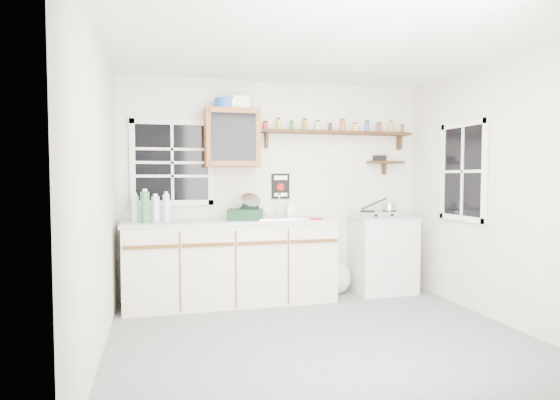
{
  "coord_description": "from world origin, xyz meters",
  "views": [
    {
      "loc": [
        -1.35,
        -3.77,
        1.41
      ],
      "look_at": [
        -0.23,
        0.55,
        1.17
      ],
      "focal_mm": 30.0,
      "sensor_mm": 36.0,
      "label": 1
    }
  ],
  "objects_px": {
    "upper_cabinet": "(232,138)",
    "spice_shelf": "(337,132)",
    "main_cabinet": "(231,261)",
    "right_cabinet": "(382,254)",
    "hotplate": "(378,214)",
    "dish_rack": "(247,211)"
  },
  "relations": [
    {
      "from": "upper_cabinet",
      "to": "spice_shelf",
      "type": "relative_size",
      "value": 0.34
    },
    {
      "from": "main_cabinet",
      "to": "spice_shelf",
      "type": "bearing_deg",
      "value": 9.23
    },
    {
      "from": "main_cabinet",
      "to": "right_cabinet",
      "type": "bearing_deg",
      "value": 0.79
    },
    {
      "from": "upper_cabinet",
      "to": "hotplate",
      "type": "xyz_separation_m",
      "value": [
        1.73,
        -0.14,
        -0.88
      ]
    },
    {
      "from": "dish_rack",
      "to": "hotplate",
      "type": "height_order",
      "value": "dish_rack"
    },
    {
      "from": "main_cabinet",
      "to": "right_cabinet",
      "type": "xyz_separation_m",
      "value": [
        1.83,
        0.03,
        -0.01
      ]
    },
    {
      "from": "main_cabinet",
      "to": "hotplate",
      "type": "relative_size",
      "value": 3.99
    },
    {
      "from": "main_cabinet",
      "to": "hotplate",
      "type": "xyz_separation_m",
      "value": [
        1.76,
        0.01,
        0.49
      ]
    },
    {
      "from": "dish_rack",
      "to": "hotplate",
      "type": "relative_size",
      "value": 0.76
    },
    {
      "from": "right_cabinet",
      "to": "dish_rack",
      "type": "bearing_deg",
      "value": -178.61
    },
    {
      "from": "main_cabinet",
      "to": "hotplate",
      "type": "height_order",
      "value": "hotplate"
    },
    {
      "from": "main_cabinet",
      "to": "spice_shelf",
      "type": "height_order",
      "value": "spice_shelf"
    },
    {
      "from": "spice_shelf",
      "to": "right_cabinet",
      "type": "bearing_deg",
      "value": -19.69
    },
    {
      "from": "dish_rack",
      "to": "hotplate",
      "type": "xyz_separation_m",
      "value": [
        1.59,
        0.02,
        -0.07
      ]
    },
    {
      "from": "dish_rack",
      "to": "spice_shelf",
      "type": "bearing_deg",
      "value": 22.18
    },
    {
      "from": "dish_rack",
      "to": "right_cabinet",
      "type": "bearing_deg",
      "value": 12.27
    },
    {
      "from": "main_cabinet",
      "to": "right_cabinet",
      "type": "distance_m",
      "value": 1.84
    },
    {
      "from": "right_cabinet",
      "to": "hotplate",
      "type": "distance_m",
      "value": 0.5
    },
    {
      "from": "spice_shelf",
      "to": "hotplate",
      "type": "xyz_separation_m",
      "value": [
        0.45,
        -0.21,
        -0.98
      ]
    },
    {
      "from": "right_cabinet",
      "to": "dish_rack",
      "type": "relative_size",
      "value": 2.07
    },
    {
      "from": "main_cabinet",
      "to": "spice_shelf",
      "type": "xyz_separation_m",
      "value": [
        1.31,
        0.21,
        1.47
      ]
    },
    {
      "from": "upper_cabinet",
      "to": "dish_rack",
      "type": "bearing_deg",
      "value": -49.68
    }
  ]
}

